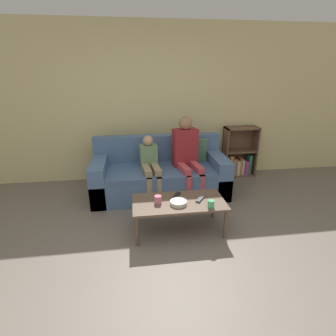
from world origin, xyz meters
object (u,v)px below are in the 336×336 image
Objects in this scene: coffee_table at (179,204)px; tv_remote_1 at (176,195)px; snack_bowl at (178,203)px; couch at (160,175)px; person_adult at (187,151)px; cup_near at (211,204)px; cup_far at (158,200)px; person_child at (150,164)px; tv_remote_0 at (200,199)px; bookshelf at (238,157)px.

tv_remote_1 is at bearing 92.50° from coffee_table.
couch is at bearing 94.31° from snack_bowl.
person_adult reaches higher than snack_bowl.
cup_far reaches higher than cup_near.
person_child is (-0.56, -0.06, -0.16)m from person_adult.
couch is 1.16m from tv_remote_0.
person_adult is at bearing 73.68° from coffee_table.
cup_far is at bearing -94.12° from person_child.
person_child is 1.07m from snack_bowl.
cup_far reaches higher than coffee_table.
bookshelf is 2.17m from coffee_table.
person_adult is 1.05m from tv_remote_0.
snack_bowl is (-0.01, -0.21, 0.01)m from tv_remote_1.
cup_near is (0.60, -1.15, -0.10)m from person_child.
cup_far is 0.56× the size of tv_remote_1.
cup_near is at bearing -15.12° from tv_remote_1.
cup_near reaches higher than tv_remote_1.
person_adult is (-1.11, -0.64, 0.36)m from bookshelf.
person_child reaches higher than tv_remote_0.
bookshelf is 5.44× the size of tv_remote_0.
bookshelf is 2.01m from tv_remote_0.
tv_remote_1 is (0.10, -0.96, 0.12)m from couch.
bookshelf is 10.38× the size of cup_near.
snack_bowl is (-0.28, -0.07, 0.01)m from tv_remote_0.
snack_bowl is (0.09, -1.17, 0.13)m from couch.
tv_remote_0 is (0.26, -0.00, 0.05)m from coffee_table.
person_child is at bearing 136.39° from tv_remote_1.
snack_bowl is (0.25, -1.03, -0.12)m from person_child.
cup_far is at bearing -176.64° from coffee_table.
couch is at bearing 160.01° from person_adult.
snack_bowl is (-0.31, -1.09, -0.28)m from person_adult.
bookshelf is at bearing 59.97° from cup_near.
tv_remote_1 is 0.21m from snack_bowl.
bookshelf is (1.51, 0.56, 0.05)m from couch.
tv_remote_0 is at bearing 1.84° from tv_remote_1.
person_adult reaches higher than tv_remote_1.
cup_near reaches higher than snack_bowl.
person_child reaches higher than tv_remote_1.
cup_far is 0.29m from tv_remote_1.
person_adult reaches higher than cup_near.
person_child is (-0.27, 0.95, 0.18)m from coffee_table.
couch reaches higher than tv_remote_1.
person_child is (-1.67, -0.70, 0.20)m from bookshelf.
coffee_table is at bearing 149.97° from cup_near.
cup_far is 0.24m from snack_bowl.
couch is at bearing 124.63° from tv_remote_1.
person_adult is 1.30× the size of person_child.
cup_near is at bearing -18.56° from snack_bowl.
tv_remote_0 is at bearing 14.87° from snack_bowl.
snack_bowl is at bearing -103.56° from coffee_table.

